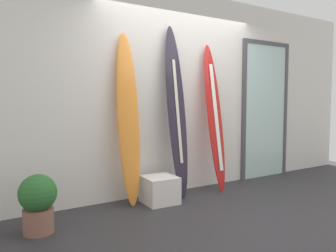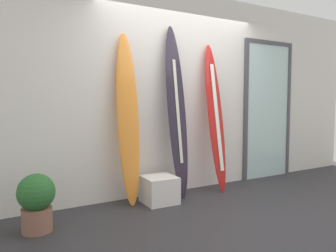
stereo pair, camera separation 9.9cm
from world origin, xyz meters
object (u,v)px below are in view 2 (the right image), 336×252
(display_block_left, at_px, (159,190))
(potted_plant, at_px, (36,200))
(surfboard_charcoal, at_px, (177,111))
(surfboard_sunset, at_px, (128,119))
(glass_door, at_px, (268,108))
(surfboard_crimson, at_px, (215,117))

(display_block_left, relative_size, potted_plant, 0.72)
(surfboard_charcoal, distance_m, display_block_left, 1.04)
(surfboard_sunset, bearing_deg, potted_plant, -162.12)
(glass_door, relative_size, potted_plant, 3.93)
(surfboard_sunset, height_order, surfboard_charcoal, surfboard_charcoal)
(display_block_left, height_order, potted_plant, potted_plant)
(surfboard_crimson, relative_size, display_block_left, 5.02)
(surfboard_sunset, distance_m, surfboard_crimson, 1.33)
(display_block_left, relative_size, glass_door, 0.18)
(surfboard_charcoal, bearing_deg, surfboard_sunset, 177.83)
(potted_plant, bearing_deg, surfboard_crimson, 7.53)
(surfboard_crimson, relative_size, potted_plant, 3.64)
(potted_plant, bearing_deg, glass_door, 8.21)
(display_block_left, xyz_separation_m, glass_door, (2.26, 0.34, 0.99))
(surfboard_crimson, distance_m, display_block_left, 1.33)
(surfboard_charcoal, height_order, surfboard_crimson, surfboard_charcoal)
(surfboard_sunset, distance_m, surfboard_charcoal, 0.70)
(surfboard_charcoal, xyz_separation_m, glass_door, (1.91, 0.20, 0.02))
(glass_door, bearing_deg, surfboard_crimson, -170.48)
(surfboard_crimson, distance_m, potted_plant, 2.59)
(display_block_left, distance_m, glass_door, 2.49)
(surfboard_sunset, height_order, display_block_left, surfboard_sunset)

